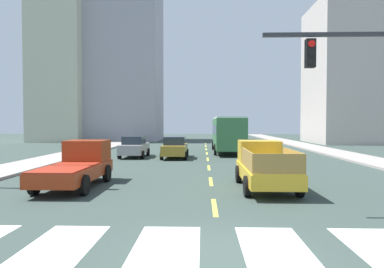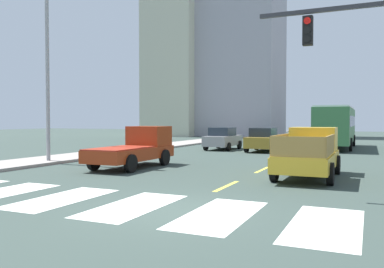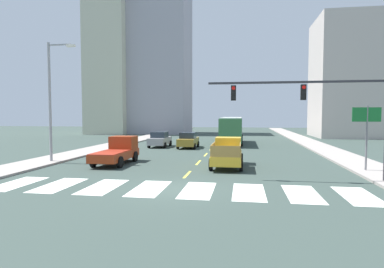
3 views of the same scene
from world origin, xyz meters
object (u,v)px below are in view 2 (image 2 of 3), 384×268
object	(u,v)px
city_bus	(336,124)
streetlight_left	(50,68)
pickup_stakebed	(309,153)
pickup_dark	(137,148)
sedan_near_right	(223,138)
sedan_far	(264,140)

from	to	relation	value
city_bus	streetlight_left	distance (m)	22.39
pickup_stakebed	city_bus	distance (m)	17.71
pickup_dark	sedan_near_right	xyz separation A→B (m)	(-0.04, 12.66, -0.06)
city_bus	sedan_far	size ratio (longest dim) A/B	2.45
pickup_dark	sedan_far	distance (m)	12.45
pickup_stakebed	pickup_dark	size ratio (longest dim) A/B	1.00
pickup_dark	pickup_stakebed	bearing A→B (deg)	-2.54
pickup_stakebed	sedan_near_right	xyz separation A→B (m)	(-8.22, 12.77, -0.08)
pickup_stakebed	pickup_dark	bearing A→B (deg)	179.79
city_bus	sedan_far	world-z (taller)	city_bus
city_bus	sedan_near_right	xyz separation A→B (m)	(-7.92, -4.91, -1.09)
sedan_far	streetlight_left	bearing A→B (deg)	-125.74
pickup_dark	city_bus	xyz separation A→B (m)	(7.88, 17.57, 1.03)
pickup_dark	sedan_far	xyz separation A→B (m)	(3.34, 11.99, -0.06)
pickup_stakebed	streetlight_left	xyz separation A→B (m)	(-13.10, -0.44, 4.03)
pickup_dark	city_bus	bearing A→B (deg)	64.08
pickup_stakebed	sedan_far	size ratio (longest dim) A/B	1.18
pickup_dark	city_bus	size ratio (longest dim) A/B	0.48
city_bus	pickup_stakebed	bearing A→B (deg)	-87.04
city_bus	sedan_near_right	bearing A→B (deg)	-146.22
pickup_dark	streetlight_left	size ratio (longest dim) A/B	0.58
pickup_stakebed	streetlight_left	size ratio (longest dim) A/B	0.58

